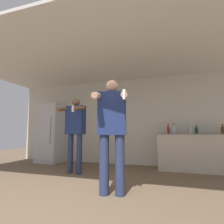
% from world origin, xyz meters
% --- Properties ---
extents(ground_plane, '(14.00, 14.00, 0.00)m').
position_xyz_m(ground_plane, '(0.00, 0.00, 0.00)').
color(ground_plane, brown).
extents(wall_back, '(7.00, 0.06, 2.55)m').
position_xyz_m(wall_back, '(0.00, 3.21, 1.27)').
color(wall_back, beige).
rests_on(wall_back, ground_plane).
extents(ceiling_slab, '(7.00, 3.70, 0.05)m').
position_xyz_m(ceiling_slab, '(0.00, 1.59, 2.57)').
color(ceiling_slab, silver).
rests_on(ceiling_slab, wall_back).
extents(refrigerator, '(0.73, 0.73, 1.81)m').
position_xyz_m(refrigerator, '(-2.20, 2.83, 0.91)').
color(refrigerator, silver).
rests_on(refrigerator, ground_plane).
extents(counter, '(1.67, 0.67, 0.90)m').
position_xyz_m(counter, '(1.91, 2.86, 0.45)').
color(counter, '#BCB29E').
rests_on(counter, ground_plane).
extents(bottle_green_wine, '(0.09, 0.09, 0.27)m').
position_xyz_m(bottle_green_wine, '(1.50, 2.92, 1.00)').
color(bottle_green_wine, silver).
rests_on(bottle_green_wine, counter).
extents(bottle_red_label, '(0.06, 0.06, 0.27)m').
position_xyz_m(bottle_red_label, '(1.36, 2.92, 1.00)').
color(bottle_red_label, maroon).
rests_on(bottle_red_label, counter).
extents(bottle_clear_vodka, '(0.08, 0.08, 0.23)m').
position_xyz_m(bottle_clear_vodka, '(2.04, 2.92, 0.99)').
color(bottle_clear_vodka, '#194723').
rests_on(bottle_clear_vodka, counter).
extents(bottle_short_whiskey, '(0.09, 0.09, 0.24)m').
position_xyz_m(bottle_short_whiskey, '(2.62, 2.92, 0.99)').
color(bottle_short_whiskey, '#563314').
rests_on(bottle_short_whiskey, counter).
extents(bottle_brown_liquor, '(0.07, 0.07, 0.31)m').
position_xyz_m(bottle_brown_liquor, '(1.90, 2.92, 1.02)').
color(bottle_brown_liquor, silver).
rests_on(bottle_brown_liquor, counter).
extents(person_woman_foreground, '(0.57, 0.56, 1.77)m').
position_xyz_m(person_woman_foreground, '(0.51, 0.67, 1.00)').
color(person_woman_foreground, navy).
rests_on(person_woman_foreground, ground_plane).
extents(person_man_side, '(0.57, 0.57, 1.75)m').
position_xyz_m(person_man_side, '(-0.73, 1.72, 1.05)').
color(person_man_side, navy).
rests_on(person_man_side, ground_plane).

